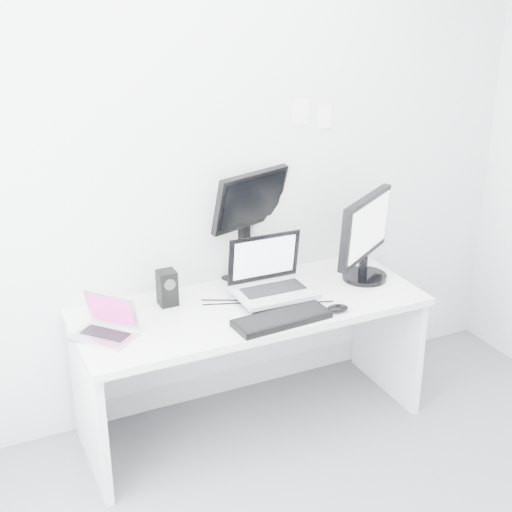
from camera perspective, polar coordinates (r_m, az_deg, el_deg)
name	(u,v)px	position (r m, az deg, el deg)	size (l,w,h in m)	color
back_wall	(223,170)	(3.77, -2.68, 6.83)	(3.60, 3.60, 0.00)	silver
desk	(251,365)	(3.86, -0.40, -8.69)	(1.80, 0.70, 0.73)	white
macbook	(102,318)	(3.39, -12.13, -4.85)	(0.28, 0.21, 0.21)	#B7B7BC
speaker	(167,288)	(3.67, -7.08, -2.53)	(0.09, 0.09, 0.18)	black
dell_laptop	(275,270)	(3.66, 1.50, -1.15)	(0.40, 0.31, 0.33)	#B1B3B9
rear_monitor	(248,224)	(3.87, -0.67, 2.58)	(0.47, 0.17, 0.63)	black
samsung_monitor	(367,237)	(3.93, 8.81, 1.52)	(0.54, 0.25, 0.50)	black
keyboard	(282,319)	(3.51, 2.07, -5.02)	(0.49, 0.17, 0.03)	black
mouse	(337,308)	(3.62, 6.49, -4.15)	(0.11, 0.07, 0.04)	black
wall_note_0	(300,112)	(3.89, 3.54, 11.39)	(0.10, 0.00, 0.14)	white
wall_note_1	(325,117)	(3.97, 5.47, 10.97)	(0.09, 0.00, 0.13)	white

